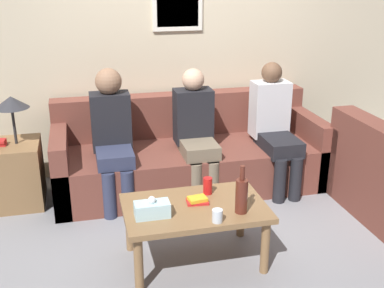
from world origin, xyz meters
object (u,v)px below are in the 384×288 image
Objects in this scene: coffee_table at (195,214)px; wine_bottle at (242,195)px; drinking_glass at (217,216)px; couch_main at (189,156)px; person_middle at (196,129)px; person_left at (112,133)px; person_right at (274,124)px.

wine_bottle is at bearing -30.35° from coffee_table.
drinking_glass is (-0.19, -0.09, -0.08)m from wine_bottle.
drinking_glass is at bearing -70.72° from coffee_table.
person_middle is (0.02, -0.19, 0.33)m from couch_main.
person_left is 1.01× the size of person_right.
person_left reaches higher than person_middle.
person_middle is at bearing 0.11° from person_left.
person_left is (-0.46, 1.10, 0.26)m from coffee_table.
person_right is at bearing 54.74° from drinking_glass.
person_right reaches higher than person_middle.
person_middle is at bearing 75.58° from coffee_table.
couch_main is 7.42× the size of wine_bottle.
coffee_table is at bearing -133.56° from person_right.
couch_main is 28.97× the size of drinking_glass.
coffee_table is at bearing 109.28° from drinking_glass.
wine_bottle is 0.29× the size of person_left.
drinking_glass is (0.09, -0.25, 0.10)m from coffee_table.
coffee_table is at bearing -104.42° from person_middle.
person_left reaches higher than coffee_table.
wine_bottle is 0.29× the size of person_middle.
person_right is (0.94, 1.33, 0.13)m from drinking_glass.
coffee_table is (-0.26, -1.29, 0.09)m from couch_main.
drinking_glass is 0.07× the size of person_right.
wine_bottle is (0.02, -1.45, 0.28)m from couch_main.
drinking_glass is at bearing -67.97° from person_left.
drinking_glass is at bearing -98.25° from person_middle.
person_left reaches higher than person_right.
person_middle is at bearing 89.74° from wine_bottle.
coffee_table is 0.84× the size of person_right.
couch_main is at bearing 164.91° from person_right.
wine_bottle is 3.90× the size of drinking_glass.
person_left is 1.49m from person_right.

